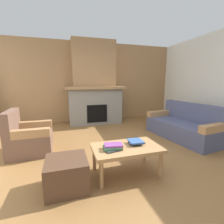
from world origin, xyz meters
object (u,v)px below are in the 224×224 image
(fireplace, at_px, (94,88))
(armchair, at_px, (28,138))
(couch, at_px, (184,126))
(coffee_table, at_px, (126,150))
(ottoman, at_px, (67,173))

(fireplace, distance_m, armchair, 2.75)
(fireplace, xyz_separation_m, couch, (1.83, -2.16, -0.88))
(fireplace, distance_m, coffee_table, 3.32)
(ottoman, bearing_deg, coffee_table, 5.98)
(fireplace, relative_size, couch, 1.43)
(fireplace, relative_size, armchair, 3.18)
(couch, bearing_deg, coffee_table, -151.60)
(couch, distance_m, armchair, 3.53)
(coffee_table, distance_m, ottoman, 0.88)
(fireplace, distance_m, couch, 2.96)
(armchair, xyz_separation_m, coffee_table, (1.55, -1.24, 0.08))
(ottoman, bearing_deg, armchair, 117.42)
(fireplace, bearing_deg, armchair, -130.53)
(couch, xyz_separation_m, coffee_table, (-1.97, -1.07, 0.09))
(couch, xyz_separation_m, ottoman, (-2.84, -1.16, -0.09))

